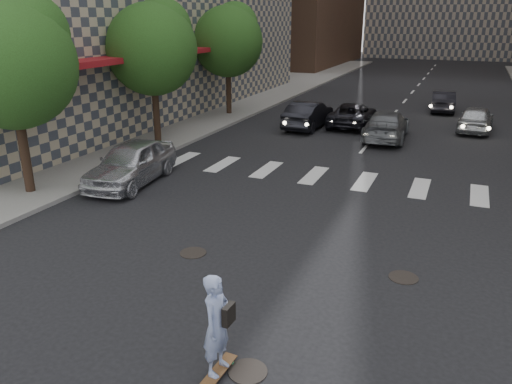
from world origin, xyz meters
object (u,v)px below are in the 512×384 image
traffic_car_e (443,101)px  tree_a (14,58)px  skateboarder (217,325)px  traffic_car_b (386,125)px  traffic_car_a (308,115)px  traffic_car_c (352,115)px  tree_c (229,38)px  tree_b (154,45)px  traffic_car_d (476,119)px  silver_sedan (131,163)px

traffic_car_e → tree_a: bearing=57.8°
skateboarder → traffic_car_b: skateboarder is taller
traffic_car_a → traffic_car_c: traffic_car_a is taller
tree_c → tree_b: bearing=-90.0°
tree_a → skateboarder: bearing=-30.0°
traffic_car_d → traffic_car_e: (-1.99, 5.67, -0.03)m
skateboarder → traffic_car_c: (-2.44, 21.54, -0.37)m
tree_a → traffic_car_b: (10.06, 13.12, -3.93)m
traffic_car_d → traffic_car_b: bearing=46.7°
traffic_car_a → tree_a: bearing=70.4°
tree_a → traffic_car_e: 25.94m
traffic_car_b → traffic_car_c: bearing=-50.4°
traffic_car_a → skateboarder: bearing=104.9°
tree_c → traffic_car_b: tree_c is taller
tree_a → traffic_car_e: size_ratio=1.63×
silver_sedan → traffic_car_d: (11.76, 14.54, -0.09)m
traffic_car_a → traffic_car_e: bearing=-126.4°
traffic_car_e → tree_c: bearing=24.4°
traffic_car_c → traffic_car_e: (4.45, 6.89, 0.01)m
skateboarder → traffic_car_b: 19.03m
traffic_car_d → traffic_car_c: bearing=15.5°
silver_sedan → tree_b: bearing=107.1°
tree_b → tree_c: (0.00, 8.00, 0.00)m
traffic_car_c → traffic_car_e: bearing=-124.3°
tree_a → traffic_car_e: (12.23, 22.53, -3.98)m
tree_b → traffic_car_b: (10.06, 5.12, -3.93)m
traffic_car_e → silver_sedan: bearing=60.4°
tree_c → silver_sedan: size_ratio=1.43×
silver_sedan → tree_a: bearing=-142.9°
tree_b → traffic_car_d: size_ratio=1.61×
traffic_car_e → tree_b: bearing=46.2°
traffic_car_e → skateboarder: bearing=82.2°
silver_sedan → traffic_car_e: (9.77, 20.21, -0.12)m
tree_b → traffic_car_c: bearing=44.5°
silver_sedan → traffic_car_d: silver_sedan is taller
traffic_car_b → traffic_car_c: (-2.28, 2.51, -0.07)m
skateboarder → traffic_car_d: bearing=82.6°
tree_b → traffic_car_d: (14.21, 8.86, -3.95)m
tree_a → tree_b: bearing=90.0°
traffic_car_a → traffic_car_b: bearing=168.3°
traffic_car_d → silver_sedan: bearing=55.8°
traffic_car_a → traffic_car_c: (2.15, 1.43, -0.09)m
tree_c → traffic_car_e: bearing=28.1°
skateboarder → traffic_car_c: 21.68m
silver_sedan → traffic_car_e: 22.45m
skateboarder → traffic_car_a: bearing=105.4°
tree_a → traffic_car_a: size_ratio=1.47×
traffic_car_a → traffic_car_c: bearing=-144.4°
traffic_car_b → traffic_car_e: size_ratio=1.23×
tree_a → tree_b: same height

